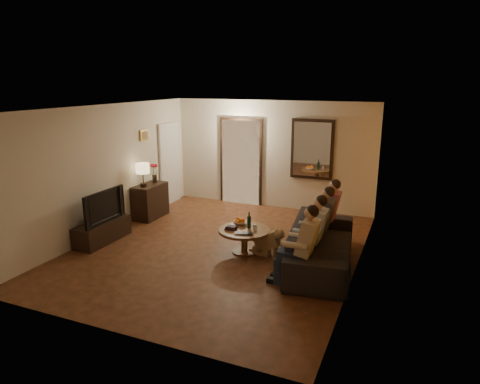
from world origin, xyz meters
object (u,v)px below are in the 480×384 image
at_px(tv, 100,206).
at_px(person_c, 320,225).
at_px(tv_stand, 102,231).
at_px(person_d, 327,215).
at_px(sofa, 322,244).
at_px(bowl, 240,223).
at_px(person_b, 312,236).
at_px(table_lamp, 143,175).
at_px(coffee_table, 244,241).
at_px(laptop, 244,234).
at_px(dresser, 150,201).
at_px(person_a, 303,249).
at_px(wine_bottle, 249,220).
at_px(dog, 267,240).

distance_m(tv, person_c, 4.17).
relative_size(tv_stand, person_d, 1.02).
xyz_separation_m(tv, sofa, (4.17, 0.59, -0.35)).
bearing_deg(bowl, person_b, -17.90).
relative_size(table_lamp, person_c, 0.45).
distance_m(table_lamp, coffee_table, 3.01).
xyz_separation_m(tv, laptop, (2.87, 0.27, -0.26)).
distance_m(dresser, bowl, 2.73).
xyz_separation_m(coffee_table, laptop, (0.10, -0.28, 0.24)).
height_order(dresser, laptop, dresser).
bearing_deg(person_d, person_c, -90.00).
bearing_deg(person_a, sofa, 83.66).
xyz_separation_m(wine_bottle, laptop, (0.05, -0.38, -0.14)).
relative_size(dresser, person_b, 0.72).
relative_size(person_b, dog, 2.14).
distance_m(table_lamp, tv_stand, 1.65).
height_order(person_a, person_d, same).
relative_size(tv, person_c, 0.91).
xyz_separation_m(sofa, coffee_table, (-1.40, -0.04, -0.14)).
height_order(wine_bottle, laptop, wine_bottle).
height_order(person_d, coffee_table, person_d).
bearing_deg(person_c, person_d, 90.00).
xyz_separation_m(tv_stand, person_b, (4.07, 0.29, 0.40)).
xyz_separation_m(table_lamp, dog, (3.19, -0.82, -0.76)).
distance_m(dog, bowl, 0.65).
xyz_separation_m(tv, person_c, (4.07, 0.89, -0.12)).
bearing_deg(tv_stand, person_b, 4.11).
xyz_separation_m(person_a, bowl, (-1.48, 1.08, -0.12)).
bearing_deg(table_lamp, person_a, -23.02).
bearing_deg(bowl, tv_stand, -163.40).
height_order(person_c, bowl, person_c).
xyz_separation_m(dresser, tv, (0.00, -1.64, 0.34)).
relative_size(person_b, coffee_table, 1.28).
bearing_deg(tv_stand, dog, 10.69).
bearing_deg(coffee_table, wine_bottle, 63.43).
xyz_separation_m(tv_stand, person_d, (4.07, 1.49, 0.40)).
bearing_deg(dresser, coffee_table, -21.51).
bearing_deg(tv_stand, coffee_table, 11.27).
bearing_deg(sofa, dog, 81.95).
distance_m(dresser, tv, 1.68).
bearing_deg(sofa, person_c, 10.93).
bearing_deg(tv, person_c, -77.63).
relative_size(tv_stand, dog, 2.18).
distance_m(sofa, dog, 0.99).
height_order(person_d, bowl, person_d).
distance_m(dresser, person_a, 4.52).
distance_m(person_b, bowl, 1.56).
distance_m(person_d, laptop, 1.72).
bearing_deg(dresser, sofa, -14.12).
bearing_deg(bowl, wine_bottle, -27.55).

